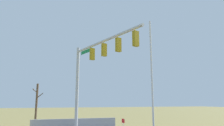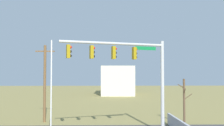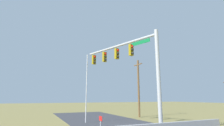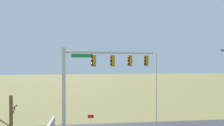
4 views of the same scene
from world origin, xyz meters
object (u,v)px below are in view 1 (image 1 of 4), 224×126
at_px(signal_mast, 93,65).
at_px(bare_tree, 36,106).
at_px(flagpole, 152,83).
at_px(open_sign, 123,123).

height_order(signal_mast, bare_tree, signal_mast).
bearing_deg(flagpole, signal_mast, 18.54).
bearing_deg(signal_mast, flagpole, -161.46).
bearing_deg(flagpole, open_sign, -6.46).
xyz_separation_m(bare_tree, open_sign, (-4.92, -6.85, -1.30)).
xyz_separation_m(signal_mast, bare_tree, (5.32, 4.20, -3.22)).
bearing_deg(signal_mast, bare_tree, 38.28).
bearing_deg(open_sign, signal_mast, 98.53).
bearing_deg(bare_tree, open_sign, -125.71).
distance_m(flagpole, bare_tree, 12.79).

